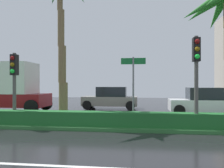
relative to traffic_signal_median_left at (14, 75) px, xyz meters
name	(u,v)px	position (x,y,z in m)	size (l,w,h in m)	color
ground_plane	(145,122)	(6.01, 2.18, -2.43)	(90.00, 42.00, 0.10)	black
median_strip	(145,123)	(6.01, 1.18, -2.30)	(85.50, 4.00, 0.15)	#2D6B33
median_hedge	(145,120)	(6.01, -0.22, -1.93)	(76.50, 0.70, 0.60)	#1E6028
traffic_signal_median_left	(14,75)	(0.00, 0.00, 0.00)	(0.28, 0.43, 3.24)	#4C4C47
traffic_signal_median_right	(196,65)	(8.06, -0.38, 0.35)	(0.28, 0.43, 3.74)	#4C4C47
street_name_sign	(133,81)	(5.49, 0.31, -0.30)	(1.10, 0.08, 3.00)	slate
box_truck_lead	(4,90)	(-3.91, 5.45, -0.83)	(6.40, 2.64, 3.46)	maroon
car_in_traffic_leading	(111,98)	(3.41, 8.17, -1.55)	(4.30, 2.02, 1.72)	gray
car_in_traffic_second	(205,102)	(9.84, 5.32, -1.55)	(4.30, 2.02, 1.72)	white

